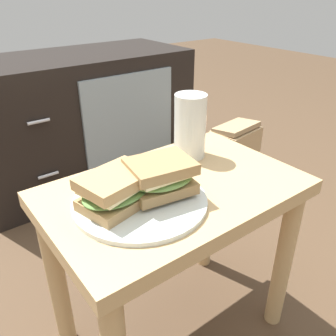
# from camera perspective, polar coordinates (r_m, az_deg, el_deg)

# --- Properties ---
(ground_plane) EXTENTS (8.00, 8.00, 0.00)m
(ground_plane) POSITION_cam_1_polar(r_m,az_deg,el_deg) (1.08, 0.85, -24.42)
(ground_plane) COLOR #4C3826
(side_table) EXTENTS (0.56, 0.36, 0.46)m
(side_table) POSITION_cam_1_polar(r_m,az_deg,el_deg) (0.82, 1.04, -8.39)
(side_table) COLOR tan
(side_table) RESTS_ON ground
(tv_cabinet) EXTENTS (0.96, 0.46, 0.58)m
(tv_cabinet) POSITION_cam_1_polar(r_m,az_deg,el_deg) (1.68, -13.57, 7.67)
(tv_cabinet) COLOR black
(tv_cabinet) RESTS_ON ground
(plate) EXTENTS (0.27, 0.27, 0.01)m
(plate) POSITION_cam_1_polar(r_m,az_deg,el_deg) (0.71, -4.51, -5.37)
(plate) COLOR silver
(plate) RESTS_ON side_table
(sandwich_front) EXTENTS (0.16, 0.13, 0.07)m
(sandwich_front) POSITION_cam_1_polar(r_m,az_deg,el_deg) (0.67, -8.18, -3.63)
(sandwich_front) COLOR tan
(sandwich_front) RESTS_ON plate
(sandwich_back) EXTENTS (0.15, 0.13, 0.07)m
(sandwich_back) POSITION_cam_1_polar(r_m,az_deg,el_deg) (0.70, -1.24, -1.32)
(sandwich_back) COLOR #9E7A4C
(sandwich_back) RESTS_ON plate
(beer_glass) EXTENTS (0.08, 0.08, 0.16)m
(beer_glass) POSITION_cam_1_polar(r_m,az_deg,el_deg) (0.87, 3.57, 6.59)
(beer_glass) COLOR silver
(beer_glass) RESTS_ON side_table
(paper_bag) EXTENTS (0.22, 0.17, 0.31)m
(paper_bag) POSITION_cam_1_polar(r_m,az_deg,el_deg) (1.61, 10.55, 1.66)
(paper_bag) COLOR tan
(paper_bag) RESTS_ON ground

